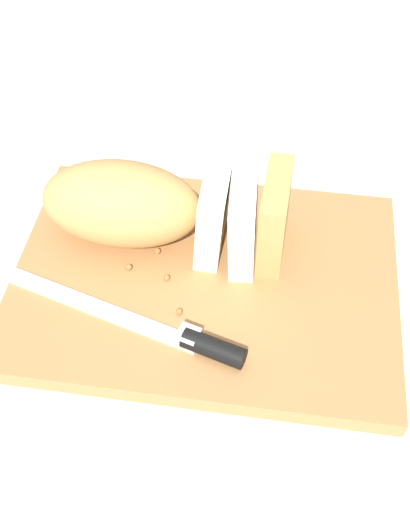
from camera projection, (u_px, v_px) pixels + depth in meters
ground_plane at (205, 287)px, 0.66m from camera, size 3.00×3.00×0.00m
cutting_board at (205, 281)px, 0.66m from camera, size 0.41×0.30×0.02m
bread_loaf at (159, 208)px, 0.65m from camera, size 0.26×0.10×0.10m
bread_knife at (176, 335)px, 0.59m from camera, size 0.26×0.08×0.02m
crumb_near_knife at (167, 278)px, 0.64m from camera, size 0.01×0.01×0.01m
crumb_near_loaf at (157, 251)px, 0.66m from camera, size 0.01×0.01×0.01m
crumb_stray_left at (179, 312)px, 0.61m from camera, size 0.01×0.01×0.01m
crumb_stray_right at (129, 267)px, 0.65m from camera, size 0.01×0.01×0.01m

